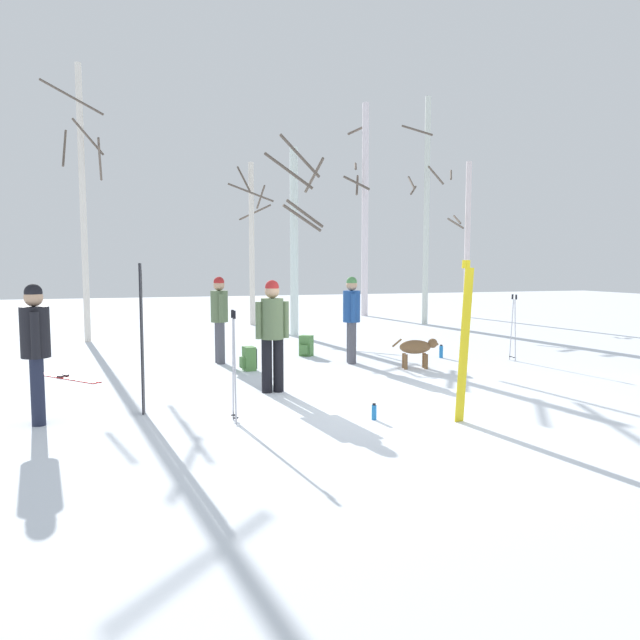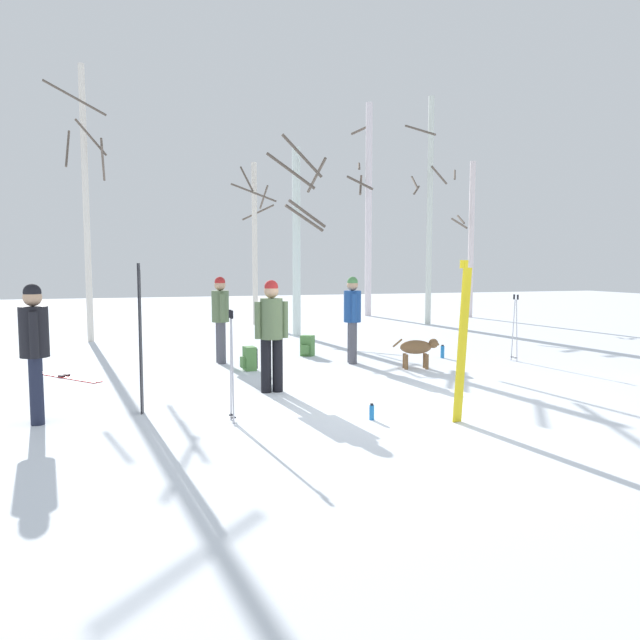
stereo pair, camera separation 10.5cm
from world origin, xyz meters
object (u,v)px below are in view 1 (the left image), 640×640
(person_0, at_px, (219,314))
(ski_poles_0, at_px, (513,325))
(person_1, at_px, (272,328))
(backpack_1, at_px, (306,346))
(birch_tree_2, at_px, (295,235))
(person_3, at_px, (36,344))
(birch_tree_3, at_px, (365,208))
(birch_tree_4, at_px, (426,209))
(water_bottle_1, at_px, (374,412))
(dog, at_px, (417,348))
(person_2, at_px, (352,314))
(backpack_0, at_px, (249,359))
(ski_poles_1, at_px, (234,363))
(water_bottle_0, at_px, (441,352))
(birch_tree_1, at_px, (252,240))
(ski_pair_planted_2, at_px, (142,340))
(ski_pair_planted_1, at_px, (464,342))
(birch_tree_5, at_px, (467,238))
(birch_tree_0, at_px, (83,199))
(ski_pair_lying_0, at_px, (65,377))

(person_0, height_order, ski_poles_0, person_0)
(person_1, xyz_separation_m, backpack_1, (1.52, 3.33, -0.77))
(ski_poles_0, relative_size, birch_tree_2, 0.25)
(person_1, relative_size, person_3, 1.00)
(birch_tree_3, bearing_deg, birch_tree_4, -79.44)
(person_0, height_order, birch_tree_2, birch_tree_2)
(water_bottle_1, bearing_deg, dog, 54.87)
(person_2, height_order, backpack_0, person_2)
(dog, relative_size, birch_tree_4, 0.12)
(ski_poles_0, xyz_separation_m, birch_tree_2, (-3.10, 5.37, 2.03))
(person_0, relative_size, birch_tree_3, 0.21)
(ski_poles_1, height_order, water_bottle_0, ski_poles_1)
(backpack_0, bearing_deg, birch_tree_1, 78.13)
(person_2, xyz_separation_m, ski_pair_planted_2, (-4.02, -2.92, -0.00))
(ski_pair_planted_1, height_order, birch_tree_4, birch_tree_4)
(ski_pair_planted_2, bearing_deg, ski_poles_1, -36.35)
(person_1, xyz_separation_m, birch_tree_1, (1.73, 10.17, 1.77))
(person_0, bearing_deg, ski_pair_planted_1, -67.15)
(person_0, distance_m, ski_pair_planted_2, 4.02)
(person_2, bearing_deg, birch_tree_4, 52.29)
(person_3, xyz_separation_m, dog, (6.22, 2.07, -0.59))
(person_0, bearing_deg, birch_tree_5, 36.82)
(person_3, bearing_deg, person_1, 15.60)
(birch_tree_3, bearing_deg, ski_poles_0, -96.12)
(birch_tree_0, height_order, birch_tree_4, birch_tree_4)
(ski_poles_1, distance_m, backpack_1, 5.45)
(water_bottle_1, bearing_deg, birch_tree_1, 85.78)
(ski_pair_planted_2, bearing_deg, ski_pair_lying_0, 112.65)
(person_1, bearing_deg, backpack_0, 89.72)
(ski_poles_0, bearing_deg, person_1, -165.00)
(ski_pair_lying_0, xyz_separation_m, birch_tree_1, (4.90, 7.94, 2.74))
(water_bottle_1, relative_size, birch_tree_1, 0.04)
(dog, xyz_separation_m, birch_tree_3, (3.45, 11.16, 3.70))
(birch_tree_2, bearing_deg, dog, -81.68)
(birch_tree_0, relative_size, birch_tree_3, 0.86)
(water_bottle_1, bearing_deg, birch_tree_4, 59.30)
(ski_pair_lying_0, height_order, birch_tree_2, birch_tree_2)
(ski_pair_planted_2, xyz_separation_m, ski_pair_lying_0, (-1.25, 3.00, -0.97))
(ski_poles_1, bearing_deg, birch_tree_0, 104.30)
(birch_tree_3, bearing_deg, person_1, -117.83)
(water_bottle_0, bearing_deg, birch_tree_1, 106.80)
(person_3, relative_size, birch_tree_3, 0.21)
(person_3, xyz_separation_m, water_bottle_0, (7.29, 3.08, -0.85))
(person_2, xyz_separation_m, birch_tree_1, (-0.37, 8.02, 1.77))
(person_3, xyz_separation_m, ski_pair_planted_2, (1.24, 0.11, -0.00))
(water_bottle_0, height_order, birch_tree_3, birch_tree_3)
(ski_pair_lying_0, bearing_deg, water_bottle_1, -46.43)
(ski_poles_0, bearing_deg, person_0, 165.23)
(dog, xyz_separation_m, birch_tree_5, (6.84, 9.45, 2.57))
(water_bottle_0, bearing_deg, ski_pair_planted_2, -153.92)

